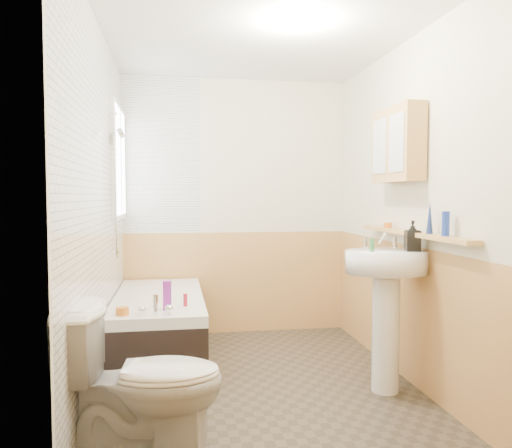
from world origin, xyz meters
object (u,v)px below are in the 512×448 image
at_px(toilet, 144,383).
at_px(medicine_cabinet, 397,145).
at_px(pine_shelf, 411,233).
at_px(bathtub, 159,328).
at_px(sink, 386,291).

distance_m(toilet, medicine_cabinet, 2.39).
distance_m(pine_shelf, medicine_cabinet, 0.66).
xyz_separation_m(bathtub, medicine_cabinet, (1.74, -0.62, 1.44)).
bearing_deg(sink, bathtub, 145.90).
relative_size(sink, medicine_cabinet, 1.83).
bearing_deg(pine_shelf, bathtub, 155.70).
height_order(toilet, pine_shelf, pine_shelf).
height_order(bathtub, medicine_cabinet, medicine_cabinet).
xyz_separation_m(bathtub, pine_shelf, (1.77, -0.80, 0.81)).
distance_m(toilet, pine_shelf, 2.06).
bearing_deg(toilet, bathtub, 2.70).
relative_size(toilet, medicine_cabinet, 1.36).
height_order(bathtub, sink, sink).
bearing_deg(pine_shelf, toilet, -158.35).
height_order(sink, pine_shelf, pine_shelf).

